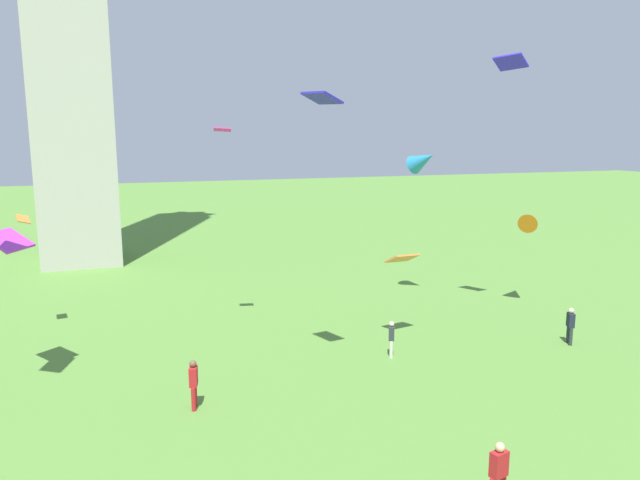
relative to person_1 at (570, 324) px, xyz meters
The scene contains 12 objects.
person_1 is the anchor object (origin of this frame).
person_2 16.92m from the person_1, behind, with size 0.37×0.53×1.76m.
person_3 8.41m from the person_1, behind, with size 0.39×0.47×1.56m.
person_4 13.64m from the person_1, 139.70° to the right, with size 0.54×0.36×1.76m.
kite_flying_0 15.43m from the person_1, behind, with size 1.29×1.58×0.45m.
kite_flying_2 23.64m from the person_1, behind, with size 1.86×1.88×0.72m.
kite_flying_3 8.13m from the person_1, 155.18° to the left, with size 1.54×1.14×0.55m.
kite_flying_4 7.32m from the person_1, 68.94° to the left, with size 1.92×1.86×1.31m.
kite_flying_5 25.46m from the person_1, 157.05° to the left, with size 0.69×0.93×0.45m.
kite_flying_7 11.37m from the person_1, 109.76° to the left, with size 1.63×2.06×1.58m.
kite_flying_8 17.99m from the person_1, 154.74° to the left, with size 0.85×0.66×0.22m.
kite_flying_9 12.50m from the person_1, 103.54° to the left, with size 1.43×1.64×0.71m.
Camera 1 is at (-9.08, -1.56, 9.35)m, focal length 32.93 mm.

